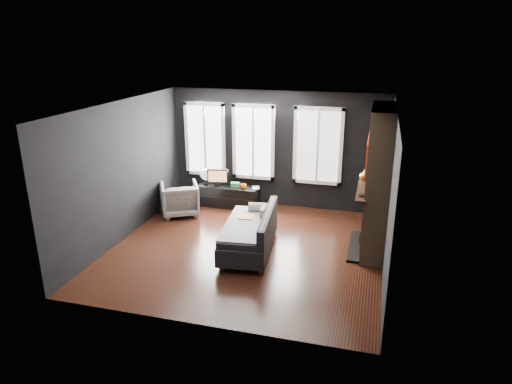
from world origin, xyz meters
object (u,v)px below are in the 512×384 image
(sofa, at_px, (249,231))
(monitor, at_px, (218,176))
(mug, at_px, (243,186))
(media_console, at_px, (228,196))
(book, at_px, (252,184))
(armchair, at_px, (180,197))
(mantel_vase, at_px, (365,175))

(sofa, xyz_separation_m, monitor, (-1.39, 2.18, 0.31))
(sofa, height_order, mug, sofa)
(media_console, relative_size, book, 6.51)
(sofa, bearing_deg, media_console, 111.58)
(armchair, bearing_deg, media_console, -167.01)
(armchair, xyz_separation_m, media_console, (0.88, 0.79, -0.16))
(media_console, xyz_separation_m, mug, (0.39, -0.06, 0.32))
(monitor, xyz_separation_m, book, (0.85, -0.01, -0.11))
(sofa, height_order, armchair, armchair)
(sofa, relative_size, media_console, 1.30)
(sofa, relative_size, book, 8.46)
(armchair, xyz_separation_m, monitor, (0.62, 0.80, 0.31))
(armchair, height_order, media_console, armchair)
(media_console, distance_m, book, 0.69)
(sofa, bearing_deg, monitor, 116.57)
(mug, distance_m, mantel_vase, 3.00)
(sofa, relative_size, monitor, 3.78)
(sofa, bearing_deg, armchair, 139.58)
(monitor, distance_m, mug, 0.68)
(book, height_order, mantel_vase, mantel_vase)
(mantel_vase, bearing_deg, media_console, 161.40)
(monitor, bearing_deg, mantel_vase, -31.22)
(armchair, xyz_separation_m, mug, (1.27, 0.73, 0.16))
(sofa, xyz_separation_m, armchair, (-2.01, 1.38, 0.00))
(armchair, height_order, book, armchair)
(armchair, height_order, mantel_vase, mantel_vase)
(armchair, distance_m, mantel_vase, 4.11)
(media_console, height_order, mantel_vase, mantel_vase)
(sofa, distance_m, monitor, 2.61)
(armchair, relative_size, media_console, 0.56)
(sofa, height_order, media_console, sofa)
(monitor, distance_m, mantel_vase, 3.60)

